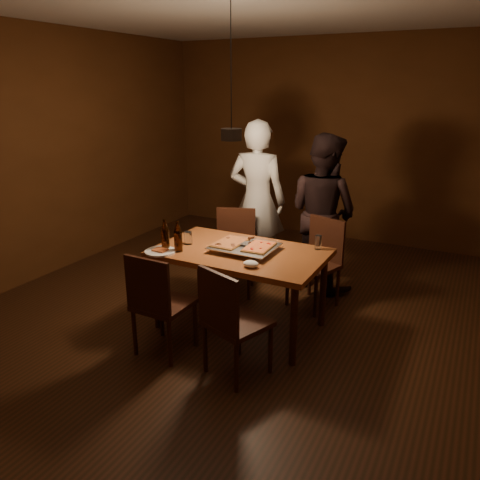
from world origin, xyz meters
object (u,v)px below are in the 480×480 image
at_px(chair_near_right, 229,314).
at_px(chair_far_right, 319,254).
at_px(chair_near_left, 157,296).
at_px(pizza_tray, 245,248).
at_px(dining_table, 240,258).
at_px(plate_slice, 160,251).
at_px(diner_white, 257,201).
at_px(chair_far_left, 235,243).
at_px(beer_bottle_b, 178,237).
at_px(beer_bottle_a, 165,234).
at_px(diner_dark, 323,212).
at_px(pendant_lamp, 231,133).

bearing_deg(chair_near_right, chair_far_right, 102.90).
xyz_separation_m(chair_near_left, pizza_tray, (0.40, 0.77, 0.24)).
distance_m(dining_table, plate_slice, 0.71).
distance_m(chair_far_right, plate_slice, 1.61).
xyz_separation_m(chair_far_right, diner_white, (-0.89, 0.40, 0.37)).
distance_m(dining_table, chair_near_right, 0.81).
bearing_deg(plate_slice, chair_near_left, -58.11).
xyz_separation_m(chair_near_left, diner_white, (-0.05, 1.95, 0.37)).
relative_size(chair_far_left, chair_near_left, 1.12).
distance_m(chair_far_left, chair_near_right, 1.65).
xyz_separation_m(dining_table, beer_bottle_b, (-0.47, -0.27, 0.21)).
bearing_deg(beer_bottle_a, diner_white, 82.25).
xyz_separation_m(plate_slice, diner_dark, (0.95, 1.63, 0.08)).
relative_size(pizza_tray, pendant_lamp, 0.50).
xyz_separation_m(beer_bottle_b, pendant_lamp, (0.34, 0.37, 0.87)).
relative_size(dining_table, chair_near_right, 2.80).
xyz_separation_m(dining_table, beer_bottle_a, (-0.61, -0.27, 0.21)).
relative_size(chair_far_left, diner_dark, 0.32).
height_order(chair_far_left, chair_near_left, same).
bearing_deg(dining_table, chair_near_left, -115.96).
relative_size(chair_far_left, pendant_lamp, 0.49).
bearing_deg(pendant_lamp, chair_near_left, -105.12).
bearing_deg(chair_near_left, dining_table, 64.96).
bearing_deg(pendant_lamp, chair_far_right, 48.88).
xyz_separation_m(pizza_tray, beer_bottle_b, (-0.51, -0.29, 0.11)).
bearing_deg(chair_far_right, chair_near_right, 102.64).
relative_size(chair_near_right, plate_slice, 1.96).
height_order(chair_near_left, chair_near_right, same).
bearing_deg(beer_bottle_a, beer_bottle_b, 0.66).
relative_size(pizza_tray, plate_slice, 2.01).
distance_m(diner_dark, pendant_lamp, 1.56).
height_order(chair_far_left, chair_far_right, same).
distance_m(chair_near_left, diner_dark, 2.16).
distance_m(chair_far_right, beer_bottle_b, 1.48).
relative_size(beer_bottle_b, diner_dark, 0.16).
xyz_separation_m(diner_white, pendant_lamp, (0.28, -1.11, 0.86)).
height_order(dining_table, chair_far_left, chair_far_left).
bearing_deg(beer_bottle_a, dining_table, 23.74).
distance_m(dining_table, chair_far_left, 0.87).
relative_size(chair_near_right, beer_bottle_a, 1.94).
relative_size(chair_far_left, chair_far_right, 1.01).
bearing_deg(pizza_tray, diner_white, 109.12).
relative_size(plate_slice, diner_white, 0.15).
height_order(chair_near_left, diner_white, diner_white).
height_order(pizza_tray, plate_slice, pizza_tray).
bearing_deg(beer_bottle_a, pendant_lamp, 37.72).
relative_size(dining_table, chair_near_left, 3.09).
relative_size(chair_near_right, beer_bottle_b, 1.95).
height_order(beer_bottle_b, diner_dark, diner_dark).
distance_m(diner_white, pendant_lamp, 1.43).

